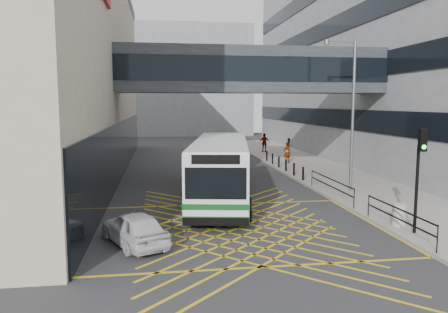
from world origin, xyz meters
name	(u,v)px	position (x,y,z in m)	size (l,w,h in m)	color
ground	(238,228)	(0.00, 0.00, 0.00)	(120.00, 120.00, 0.00)	#333335
building_right	(428,57)	(23.98, 24.00, 10.00)	(24.09, 44.00, 20.00)	gray
building_far	(166,82)	(-2.00, 60.00, 9.00)	(28.00, 16.00, 18.00)	gray
skybridge	(250,71)	(3.00, 12.00, 7.50)	(20.00, 4.10, 3.00)	#31363B
pavement	(316,169)	(9.00, 15.00, 0.08)	(6.00, 54.00, 0.16)	gray
box_junction	(238,228)	(0.00, 0.00, 0.00)	(12.00, 9.00, 0.01)	gold
bus	(221,169)	(0.01, 5.23, 1.80)	(4.78, 12.25, 3.35)	white
car_white	(134,228)	(-4.23, -1.58, 0.65)	(1.68, 4.11, 1.31)	silver
car_dark	(207,176)	(-0.32, 9.24, 0.73)	(1.83, 4.67, 1.46)	#222228
car_silver	(221,159)	(1.71, 17.33, 0.77)	(2.08, 4.94, 1.54)	gray
traffic_light	(420,166)	(6.76, -2.30, 2.87)	(0.29, 0.48, 4.17)	black
street_lamp	(350,107)	(7.64, 6.12, 5.10)	(1.97, 0.31, 8.67)	slate
litter_bin	(399,215)	(6.67, -1.16, 0.63)	(0.54, 0.54, 0.94)	#ADA89E
kerb_railings	(356,195)	(6.15, 1.78, 0.88)	(0.05, 12.54, 1.00)	black
bollards	(282,164)	(6.25, 15.00, 0.61)	(0.14, 10.14, 0.90)	black
pedestrian_a	(287,153)	(7.63, 18.40, 1.05)	(0.71, 0.50, 1.78)	gray
pedestrian_b	(289,146)	(9.92, 25.33, 0.94)	(0.77, 0.44, 1.57)	gray
pedestrian_c	(264,143)	(7.77, 27.15, 1.14)	(1.16, 0.56, 1.96)	gray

